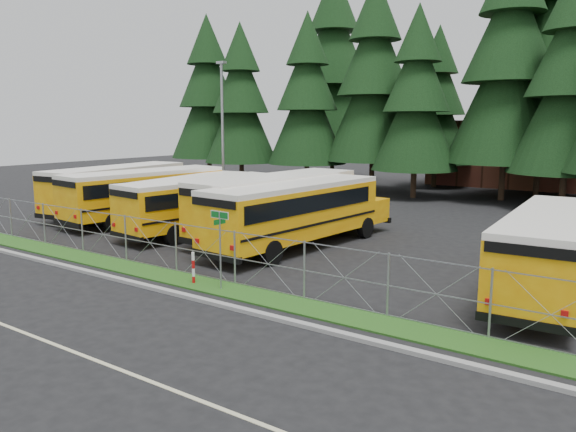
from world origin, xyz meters
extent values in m
plane|color=black|center=(0.00, 0.00, 0.00)|extent=(120.00, 120.00, 0.00)
cube|color=gray|center=(0.00, -3.10, 0.06)|extent=(50.00, 0.25, 0.12)
cube|color=#1C4F16|center=(0.00, -1.70, 0.03)|extent=(50.00, 1.40, 0.06)
cube|color=beige|center=(0.00, -8.00, 0.01)|extent=(50.00, 0.12, 0.01)
cube|color=brown|center=(6.00, 40.00, 3.00)|extent=(22.00, 10.00, 6.00)
cylinder|color=#93969B|center=(2.01, -1.78, 1.40)|extent=(0.06, 0.06, 2.80)
cube|color=#0D601E|center=(2.01, -1.78, 2.68)|extent=(0.80, 0.07, 0.22)
cube|color=white|center=(2.01, -1.78, 2.68)|extent=(0.84, 0.06, 0.26)
cube|color=#0D601E|center=(2.01, -1.78, 2.44)|extent=(0.06, 0.55, 0.18)
cylinder|color=#B20C0C|center=(0.72, -1.82, 0.60)|extent=(0.11, 0.11, 1.20)
cylinder|color=#93969B|center=(-12.91, 15.25, 5.00)|extent=(0.20, 0.20, 10.00)
cube|color=#93969B|center=(-12.91, 15.25, 10.05)|extent=(0.70, 0.35, 0.18)
camera|label=1|loc=(14.85, -15.98, 5.83)|focal=35.00mm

